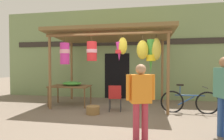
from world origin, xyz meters
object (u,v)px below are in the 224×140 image
(folding_chair, at_px, (115,96))
(parked_bicycle, at_px, (189,102))
(wicker_basket_by_table, at_px, (93,110))
(flower_heap_on_table, at_px, (72,83))
(customer_foreground, at_px, (141,96))
(display_table, at_px, (70,87))

(folding_chair, distance_m, parked_bicycle, 2.32)
(wicker_basket_by_table, distance_m, parked_bicycle, 2.99)
(flower_heap_on_table, bearing_deg, folding_chair, -18.78)
(parked_bicycle, relative_size, customer_foreground, 1.15)
(wicker_basket_by_table, xyz_separation_m, parked_bicycle, (2.92, 0.64, 0.23))
(flower_heap_on_table, relative_size, wicker_basket_by_table, 1.76)
(wicker_basket_by_table, bearing_deg, folding_chair, 35.61)
(display_table, relative_size, flower_heap_on_table, 2.02)
(flower_heap_on_table, bearing_deg, wicker_basket_by_table, -42.91)
(wicker_basket_by_table, xyz_separation_m, customer_foreground, (1.47, -1.65, 0.77))
(parked_bicycle, bearing_deg, flower_heap_on_table, 174.55)
(customer_foreground, bearing_deg, display_table, 135.07)
(folding_chair, height_order, customer_foreground, customer_foreground)
(display_table, bearing_deg, customer_foreground, -44.93)
(folding_chair, bearing_deg, customer_foreground, -67.62)
(flower_heap_on_table, bearing_deg, parked_bicycle, -5.45)
(parked_bicycle, bearing_deg, wicker_basket_by_table, -167.70)
(display_table, bearing_deg, parked_bicycle, -4.74)
(flower_heap_on_table, xyz_separation_m, wicker_basket_by_table, (1.10, -1.02, -0.68))
(display_table, relative_size, customer_foreground, 0.96)
(folding_chair, height_order, parked_bicycle, parked_bicycle)
(folding_chair, bearing_deg, wicker_basket_by_table, -144.39)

